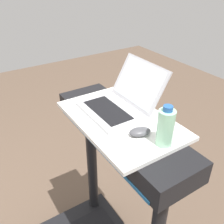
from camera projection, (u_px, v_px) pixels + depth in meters
desk_board at (120, 120)px, 1.25m from camera, size 0.64×0.41×0.02m
laptop at (120, 101)px, 1.29m from camera, size 0.34×0.36×0.23m
computer_mouse at (140, 132)px, 1.12m from camera, size 0.09×0.11×0.03m
water_bottle at (166, 127)px, 1.03m from camera, size 0.07×0.07×0.18m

